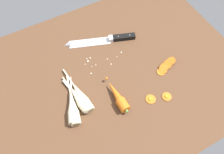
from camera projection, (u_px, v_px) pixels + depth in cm
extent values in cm
cube|color=brown|center=(110.00, 77.00, 97.50)|extent=(120.00, 90.00, 4.00)
cube|color=silver|center=(90.00, 42.00, 104.72)|extent=(20.29, 11.00, 0.50)
cone|color=silver|center=(67.00, 45.00, 103.92)|extent=(4.18, 4.75, 3.96)
cube|color=silver|center=(111.00, 39.00, 104.68)|extent=(2.89, 3.45, 2.20)
cube|color=black|center=(124.00, 37.00, 105.14)|extent=(11.29, 6.41, 2.20)
sphere|color=silver|center=(118.00, 36.00, 103.99)|extent=(0.50, 0.50, 0.50)
sphere|color=silver|center=(130.00, 35.00, 104.39)|extent=(0.50, 0.50, 0.50)
cylinder|color=orange|center=(123.00, 105.00, 86.52)|extent=(4.26, 5.00, 4.20)
cone|color=orange|center=(116.00, 93.00, 89.08)|extent=(4.14, 11.93, 3.99)
sphere|color=orange|center=(106.00, 78.00, 92.57)|extent=(1.20, 1.20, 1.20)
cylinder|color=#5B7F3D|center=(127.00, 111.00, 85.19)|extent=(1.21, 1.02, 1.20)
cylinder|color=beige|center=(84.00, 106.00, 86.42)|extent=(4.76, 4.89, 4.00)
cone|color=beige|center=(76.00, 96.00, 88.60)|extent=(5.22, 8.02, 3.80)
cylinder|color=beige|center=(68.00, 87.00, 91.63)|extent=(2.30, 7.98, 0.70)
cylinder|color=#7A6647|center=(87.00, 110.00, 85.63)|extent=(2.80, 0.86, 2.80)
cylinder|color=beige|center=(85.00, 106.00, 86.38)|extent=(4.74, 5.25, 4.00)
cone|color=beige|center=(76.00, 95.00, 88.87)|extent=(5.16, 8.76, 3.80)
cylinder|color=beige|center=(68.00, 85.00, 92.20)|extent=(2.23, 8.89, 0.70)
cylinder|color=#7A6647|center=(89.00, 110.00, 85.48)|extent=(2.81, 0.78, 2.80)
cylinder|color=beige|center=(87.00, 105.00, 86.55)|extent=(4.54, 5.94, 4.00)
cone|color=beige|center=(78.00, 91.00, 89.71)|extent=(4.78, 10.23, 3.80)
cylinder|color=beige|center=(69.00, 78.00, 93.73)|extent=(1.77, 10.72, 0.70)
cylinder|color=#7A6647|center=(91.00, 111.00, 85.41)|extent=(2.82, 0.58, 2.80)
cylinder|color=beige|center=(73.00, 118.00, 83.98)|extent=(5.42, 6.04, 4.00)
cone|color=beige|center=(72.00, 101.00, 87.37)|extent=(6.51, 9.65, 3.80)
cylinder|color=beige|center=(71.00, 87.00, 91.62)|extent=(3.82, 9.32, 0.70)
cylinder|color=#7A6647|center=(74.00, 124.00, 82.76)|extent=(2.74, 1.20, 2.80)
cylinder|color=beige|center=(75.00, 118.00, 83.88)|extent=(5.10, 6.17, 4.00)
cone|color=beige|center=(72.00, 101.00, 87.47)|extent=(5.83, 10.25, 3.80)
cylinder|color=beige|center=(69.00, 86.00, 91.92)|extent=(2.98, 10.33, 0.70)
cylinder|color=#7A6647|center=(76.00, 125.00, 82.59)|extent=(2.80, 0.91, 2.80)
cylinder|color=orange|center=(161.00, 72.00, 96.24)|extent=(3.77, 3.77, 0.70)
cylinder|color=orange|center=(163.00, 70.00, 96.34)|extent=(3.72, 3.63, 2.07)
cylinder|color=orange|center=(163.00, 68.00, 96.55)|extent=(3.89, 3.80, 2.06)
cylinder|color=orange|center=(165.00, 67.00, 96.73)|extent=(3.88, 3.79, 2.36)
cylinder|color=orange|center=(167.00, 65.00, 96.85)|extent=(3.65, 3.55, 1.93)
cylinder|color=orange|center=(168.00, 64.00, 96.92)|extent=(3.79, 3.69, 2.52)
cylinder|color=orange|center=(170.00, 62.00, 97.19)|extent=(3.64, 3.54, 2.29)
cylinder|color=orange|center=(172.00, 61.00, 97.15)|extent=(3.55, 3.45, 2.35)
cylinder|color=orange|center=(151.00, 99.00, 89.69)|extent=(4.23, 4.23, 0.70)
cylinder|color=orange|center=(151.00, 99.00, 89.46)|extent=(1.78, 1.78, 0.16)
cylinder|color=orange|center=(167.00, 96.00, 90.26)|extent=(3.99, 3.99, 0.70)
cylinder|color=orange|center=(167.00, 96.00, 90.03)|extent=(1.68, 1.68, 0.16)
sphere|color=silver|center=(117.00, 56.00, 100.52)|extent=(0.45, 0.45, 0.45)
sphere|color=silver|center=(87.00, 58.00, 99.92)|extent=(0.57, 0.57, 0.57)
sphere|color=silver|center=(91.00, 73.00, 95.91)|extent=(0.70, 0.70, 0.70)
sphere|color=silver|center=(92.00, 66.00, 97.79)|extent=(0.43, 0.43, 0.43)
sphere|color=silver|center=(88.00, 61.00, 99.10)|extent=(0.74, 0.74, 0.74)
sphere|color=silver|center=(121.00, 52.00, 101.66)|extent=(0.68, 0.68, 0.68)
sphere|color=silver|center=(88.00, 61.00, 99.13)|extent=(0.84, 0.84, 0.84)
sphere|color=silver|center=(85.00, 64.00, 98.43)|extent=(0.45, 0.45, 0.45)
sphere|color=silver|center=(111.00, 64.00, 98.40)|extent=(0.60, 0.60, 0.60)
sphere|color=silver|center=(90.00, 58.00, 100.06)|extent=(0.71, 0.71, 0.71)
sphere|color=silver|center=(107.00, 59.00, 99.80)|extent=(0.57, 0.57, 0.57)
sphere|color=silver|center=(96.00, 65.00, 98.18)|extent=(0.57, 0.57, 0.57)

